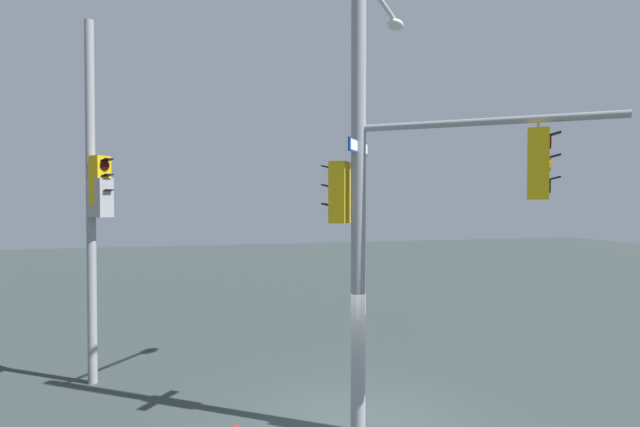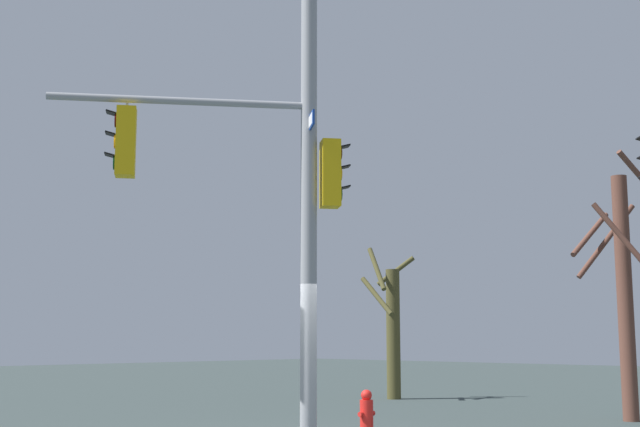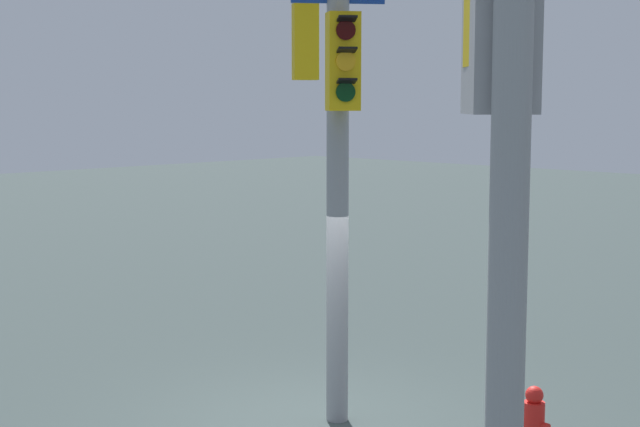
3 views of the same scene
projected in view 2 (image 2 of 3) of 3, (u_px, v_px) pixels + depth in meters
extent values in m
cylinder|color=gray|center=(309.00, 171.00, 13.64)|extent=(0.26, 0.26, 8.65)
cylinder|color=gray|center=(181.00, 101.00, 13.50)|extent=(3.39, 2.59, 0.12)
cube|color=gold|center=(126.00, 142.00, 13.28)|extent=(0.45, 0.47, 1.10)
cylinder|color=#2F0403|center=(116.00, 121.00, 13.30)|extent=(0.15, 0.20, 0.22)
cube|color=black|center=(111.00, 113.00, 13.31)|extent=(0.25, 0.26, 0.06)
cylinder|color=#F2A814|center=(115.00, 142.00, 13.25)|extent=(0.15, 0.20, 0.22)
cube|color=black|center=(111.00, 134.00, 13.26)|extent=(0.25, 0.26, 0.06)
cylinder|color=black|center=(114.00, 163.00, 13.20)|extent=(0.15, 0.20, 0.22)
cube|color=black|center=(110.00, 155.00, 13.21)|extent=(0.25, 0.26, 0.06)
cylinder|color=gray|center=(127.00, 104.00, 13.37)|extent=(0.04, 0.04, 0.15)
cube|color=gold|center=(330.00, 174.00, 13.69)|extent=(0.45, 0.47, 1.10)
cylinder|color=#2F0403|center=(340.00, 154.00, 13.77)|extent=(0.15, 0.20, 0.22)
cube|color=black|center=(345.00, 147.00, 13.80)|extent=(0.25, 0.26, 0.06)
cylinder|color=#F2A814|center=(340.00, 174.00, 13.72)|extent=(0.15, 0.20, 0.22)
cube|color=black|center=(345.00, 167.00, 13.75)|extent=(0.25, 0.26, 0.06)
cylinder|color=black|center=(340.00, 195.00, 13.67)|extent=(0.15, 0.20, 0.22)
cube|color=black|center=(345.00, 188.00, 13.70)|extent=(0.25, 0.26, 0.06)
cube|color=navy|center=(309.00, 125.00, 13.76)|extent=(0.68, 0.90, 0.24)
cube|color=white|center=(308.00, 125.00, 13.75)|extent=(0.60, 0.81, 0.18)
cylinder|color=red|center=(367.00, 415.00, 15.19)|extent=(0.24, 0.24, 0.55)
sphere|color=red|center=(366.00, 395.00, 15.24)|extent=(0.20, 0.20, 0.20)
cylinder|color=red|center=(372.00, 413.00, 15.29)|extent=(0.10, 0.09, 0.09)
cylinder|color=red|center=(361.00, 414.00, 15.09)|extent=(0.10, 0.09, 0.09)
cylinder|color=#484423|center=(393.00, 334.00, 23.32)|extent=(0.38, 0.38, 3.55)
cylinder|color=#484423|center=(377.00, 269.00, 23.42)|extent=(0.58, 1.02, 1.27)
cylinder|color=#484423|center=(377.00, 296.00, 23.12)|extent=(0.32, 1.27, 1.12)
cylinder|color=#484423|center=(396.00, 271.00, 24.07)|extent=(0.66, 1.03, 0.85)
cylinder|color=brown|center=(625.00, 296.00, 17.27)|extent=(0.32, 0.32, 5.01)
cylinder|color=brown|center=(590.00, 234.00, 17.99)|extent=(1.50, 0.18, 1.07)
cylinder|color=brown|center=(624.00, 240.00, 16.90)|extent=(0.68, 1.10, 1.57)
cylinder|color=brown|center=(606.00, 241.00, 18.09)|extent=(1.21, 0.91, 1.64)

